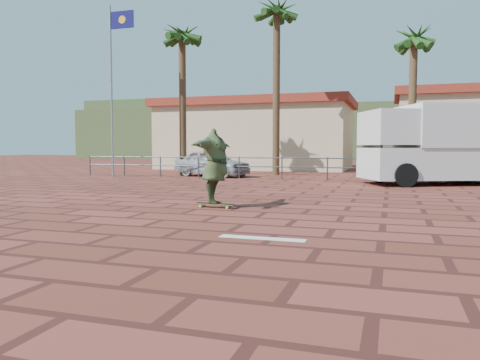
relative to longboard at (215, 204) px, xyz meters
name	(u,v)px	position (x,y,z in m)	size (l,w,h in m)	color
ground	(243,224)	(1.35, -2.07, -0.08)	(120.00, 120.00, 0.00)	brown
paint_stripe	(262,238)	(2.05, -3.27, -0.08)	(1.40, 0.22, 0.01)	white
guardrail	(327,165)	(1.35, 9.93, 0.60)	(24.06, 0.06, 1.00)	#47494F
flagpole	(114,79)	(-8.52, 8.93, 4.56)	(1.30, 0.10, 8.00)	gray
palm_far_left	(182,39)	(-6.15, 11.43, 6.75)	(2.40, 2.40, 8.25)	brown
palm_left	(277,16)	(-1.65, 12.93, 7.87)	(2.40, 2.40, 9.45)	brown
palm_center	(414,42)	(4.85, 13.43, 6.28)	(2.40, 2.40, 7.75)	brown
building_west	(257,134)	(-4.65, 19.93, 2.20)	(12.60, 7.60, 4.50)	beige
hill_front	(369,134)	(1.35, 47.93, 2.92)	(70.00, 18.00, 6.00)	#384C28
hill_back	(216,129)	(-20.65, 53.93, 3.92)	(35.00, 14.00, 8.00)	#384C28
longboard	(215,204)	(0.00, 0.00, 0.00)	(1.03, 0.29, 0.10)	olive
skateboarder	(215,166)	(0.00, 0.00, 0.91)	(2.20, 0.60, 1.79)	#374927
campervan	(442,143)	(5.81, 9.25, 1.51)	(6.32, 4.59, 3.02)	silver
car_silver	(212,163)	(-4.37, 10.93, 0.58)	(1.56, 3.88, 1.32)	#A4A5AB
car_white	(480,163)	(7.44, 10.93, 0.70)	(1.66, 4.77, 1.57)	white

